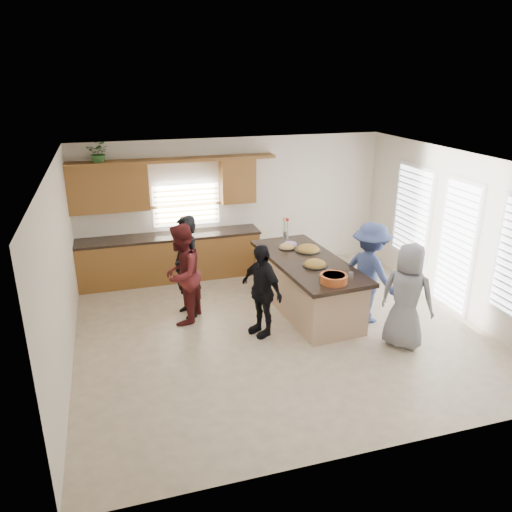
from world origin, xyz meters
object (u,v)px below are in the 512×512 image
object	(u,v)px
woman_left_front	(261,290)
woman_left_back	(187,267)
woman_right_back	(370,273)
woman_left_mid	(182,274)
woman_right_front	(407,296)
salad_bowl	(334,278)
island	(307,286)

from	to	relation	value
woman_left_front	woman_left_back	bearing A→B (deg)	-158.51
woman_left_back	woman_right_back	size ratio (longest dim) A/B	1.03
woman_left_back	woman_left_mid	distance (m)	0.26
woman_right_front	woman_left_mid	bearing A→B (deg)	20.72
salad_bowl	woman_left_mid	world-z (taller)	woman_left_mid
woman_left_back	woman_left_mid	bearing A→B (deg)	-46.02
woman_left_back	woman_left_mid	xyz separation A→B (m)	(-0.12, -0.22, -0.03)
woman_left_front	salad_bowl	bearing A→B (deg)	44.40
island	woman_right_front	xyz separation A→B (m)	(0.97, -1.61, 0.39)
woman_right_back	woman_left_mid	bearing A→B (deg)	53.48
woman_left_mid	woman_right_front	bearing A→B (deg)	89.01
woman_left_back	woman_left_front	size ratio (longest dim) A/B	1.17
woman_right_front	woman_left_front	bearing A→B (deg)	24.07
woman_left_back	woman_right_back	distance (m)	3.10
woman_left_front	woman_left_mid	bearing A→B (deg)	-148.43
island	woman_left_front	world-z (taller)	woman_left_front
island	woman_left_mid	bearing A→B (deg)	171.22
island	woman_right_front	size ratio (longest dim) A/B	1.65
woman_right_back	woman_left_back	bearing A→B (deg)	48.89
woman_left_mid	woman_right_back	bearing A→B (deg)	102.43
woman_left_mid	woman_right_front	xyz separation A→B (m)	(3.16, -1.79, -0.03)
salad_bowl	woman_left_front	world-z (taller)	woman_left_front
salad_bowl	woman_left_front	distance (m)	1.16
island	salad_bowl	bearing A→B (deg)	-93.80
salad_bowl	woman_right_back	distance (m)	0.91
woman_left_front	woman_right_front	bearing A→B (deg)	40.31
woman_right_back	woman_right_front	bearing A→B (deg)	167.81
salad_bowl	woman_right_back	world-z (taller)	woman_right_back
island	salad_bowl	size ratio (longest dim) A/B	6.46
island	woman_right_back	bearing A→B (deg)	-43.83
woman_left_mid	woman_right_back	world-z (taller)	woman_right_back
island	woman_left_front	distance (m)	1.25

